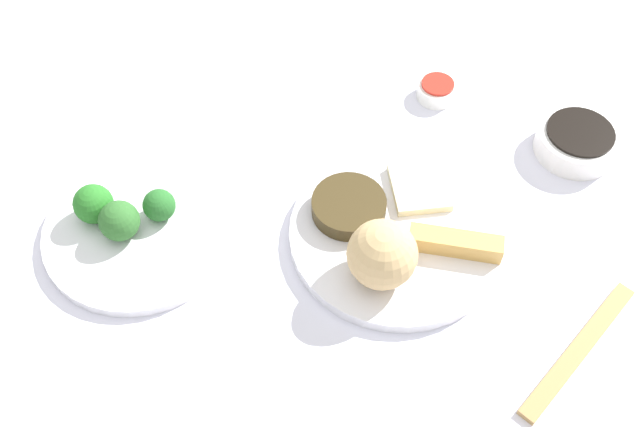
% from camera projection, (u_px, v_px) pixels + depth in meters
% --- Properties ---
extents(tabletop, '(2.20, 2.20, 0.02)m').
position_uv_depth(tabletop, '(389.00, 226.00, 0.92)').
color(tabletop, white).
rests_on(tabletop, ground).
extents(main_plate, '(0.26, 0.26, 0.02)m').
position_uv_depth(main_plate, '(400.00, 234.00, 0.89)').
color(main_plate, white).
rests_on(main_plate, tabletop).
extents(rice_scoop, '(0.08, 0.08, 0.08)m').
position_uv_depth(rice_scoop, '(382.00, 254.00, 0.82)').
color(rice_scoop, tan).
rests_on(rice_scoop, main_plate).
extents(spring_roll, '(0.07, 0.11, 0.02)m').
position_uv_depth(spring_roll, '(455.00, 243.00, 0.86)').
color(spring_roll, '#DCA651').
rests_on(spring_roll, main_plate).
extents(crab_rangoon_wonton, '(0.08, 0.08, 0.01)m').
position_uv_depth(crab_rangoon_wonton, '(419.00, 187.00, 0.92)').
color(crab_rangoon_wonton, beige).
rests_on(crab_rangoon_wonton, main_plate).
extents(stir_fry_heap, '(0.09, 0.09, 0.02)m').
position_uv_depth(stir_fry_heap, '(349.00, 206.00, 0.89)').
color(stir_fry_heap, '#3E3117').
rests_on(stir_fry_heap, main_plate).
extents(broccoli_plate, '(0.23, 0.23, 0.01)m').
position_uv_depth(broccoli_plate, '(141.00, 230.00, 0.90)').
color(broccoli_plate, white).
rests_on(broccoli_plate, tabletop).
extents(broccoli_floret_0, '(0.05, 0.05, 0.05)m').
position_uv_depth(broccoli_floret_0, '(119.00, 221.00, 0.87)').
color(broccoli_floret_0, '#2F682B').
rests_on(broccoli_floret_0, broccoli_plate).
extents(broccoli_floret_1, '(0.04, 0.04, 0.04)m').
position_uv_depth(broccoli_floret_1, '(159.00, 205.00, 0.89)').
color(broccoli_floret_1, '#256527').
rests_on(broccoli_floret_1, broccoli_plate).
extents(broccoli_floret_2, '(0.05, 0.05, 0.05)m').
position_uv_depth(broccoli_floret_2, '(93.00, 204.00, 0.88)').
color(broccoli_floret_2, '#287324').
rests_on(broccoli_floret_2, broccoli_plate).
extents(soy_sauce_bowl, '(0.11, 0.11, 0.03)m').
position_uv_depth(soy_sauce_bowl, '(577.00, 142.00, 0.97)').
color(soy_sauce_bowl, white).
rests_on(soy_sauce_bowl, tabletop).
extents(soy_sauce_bowl_liquid, '(0.09, 0.09, 0.00)m').
position_uv_depth(soy_sauce_bowl_liquid, '(581.00, 132.00, 0.95)').
color(soy_sauce_bowl_liquid, black).
rests_on(soy_sauce_bowl_liquid, soy_sauce_bowl).
extents(sauce_ramekin_sweet_and_sour, '(0.06, 0.06, 0.02)m').
position_uv_depth(sauce_ramekin_sweet_and_sour, '(437.00, 91.00, 1.03)').
color(sauce_ramekin_sweet_and_sour, white).
rests_on(sauce_ramekin_sweet_and_sour, tabletop).
extents(sauce_ramekin_sweet_and_sour_liquid, '(0.05, 0.05, 0.00)m').
position_uv_depth(sauce_ramekin_sweet_and_sour_liquid, '(438.00, 84.00, 1.02)').
color(sauce_ramekin_sweet_and_sour_liquid, red).
rests_on(sauce_ramekin_sweet_and_sour_liquid, sauce_ramekin_sweet_and_sour).
extents(chopsticks_pair, '(0.13, 0.19, 0.01)m').
position_uv_depth(chopsticks_pair, '(579.00, 350.00, 0.80)').
color(chopsticks_pair, '#AD844C').
rests_on(chopsticks_pair, tabletop).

